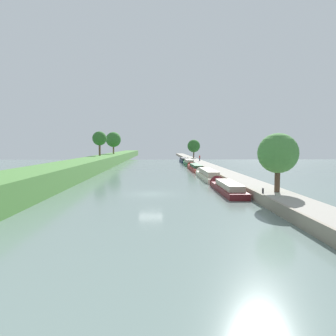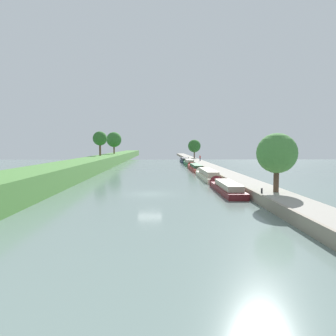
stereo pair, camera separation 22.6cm
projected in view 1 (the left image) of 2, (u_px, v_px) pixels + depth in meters
ground_plane at (151, 194)px, 33.34m from camera, size 160.00×160.00×0.00m
left_grassy_bank at (26, 183)px, 32.87m from camera, size 6.38×260.00×2.47m
right_towpath at (259, 189)px, 33.63m from camera, size 3.25×260.00×0.90m
stone_quay at (242, 189)px, 33.58m from camera, size 0.25×260.00×0.95m
narrowboat_maroon at (226, 187)px, 35.15m from camera, size 1.99×11.62×1.89m
narrowboat_cream at (207, 174)px, 49.22m from camera, size 2.01×14.99×2.09m
narrowboat_red at (195, 167)px, 65.95m from camera, size 1.92×15.94×1.83m
narrowboat_green at (188, 163)px, 81.85m from camera, size 1.97×13.43×2.11m
narrowboat_navy at (184, 160)px, 95.80m from camera, size 2.11×13.21×2.07m
tree_rightbank_near at (278, 153)px, 28.57m from camera, size 3.66×3.66×5.41m
tree_rightbank_midnear at (194, 146)px, 103.45m from camera, size 4.17×4.17×6.10m
tree_leftbank_downstream at (99, 139)px, 80.91m from camera, size 3.65×3.65×6.30m
tree_leftbank_upstream at (113, 140)px, 98.56m from camera, size 4.73×4.73×6.85m
person_walking at (200, 158)px, 84.64m from camera, size 0.34×0.34×1.66m
mooring_bollard_near at (263, 190)px, 28.21m from camera, size 0.16×0.16×0.45m
mooring_bollard_far at (188, 158)px, 101.62m from camera, size 0.16×0.16×0.45m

